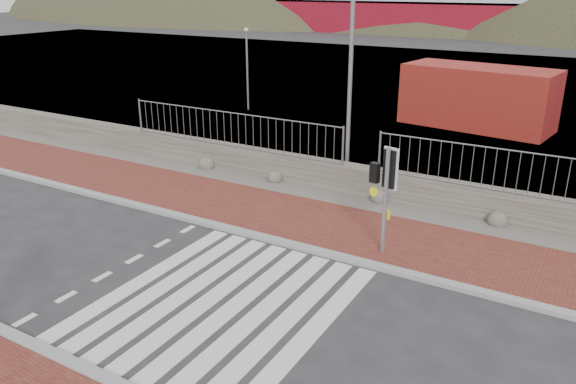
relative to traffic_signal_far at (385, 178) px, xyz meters
The scene contains 13 objects.
ground 4.69m from the traffic_signal_far, 118.59° to the right, with size 220.00×220.00×0.00m, color #28282B.
sidewalk_far 2.90m from the traffic_signal_far, 159.68° to the left, with size 40.00×3.00×0.08m, color brown.
kerb_near 7.30m from the traffic_signal_far, 106.83° to the right, with size 40.00×0.25×0.12m, color gray.
kerb_far 2.89m from the traffic_signal_far, 159.96° to the right, with size 40.00×0.25×0.12m, color gray.
zebra_crossing 4.69m from the traffic_signal_far, 118.59° to the right, with size 4.62×5.60×0.01m.
gravel_strip 3.94m from the traffic_signal_far, 126.52° to the left, with size 40.00×1.50×0.06m, color #59544C.
stone_wall 4.37m from the traffic_signal_far, 119.85° to the left, with size 40.00×0.60×0.90m, color #4D483F.
railing 3.97m from the traffic_signal_far, 120.93° to the left, with size 18.07×0.07×1.22m.
quay 24.32m from the traffic_signal_far, 94.83° to the left, with size 120.00×40.00×0.50m, color #4C4C4F.
water 59.22m from the traffic_signal_far, 91.98° to the left, with size 220.00×50.00×0.05m, color #3F4C54.
traffic_signal_far is the anchor object (origin of this frame).
streetlight 5.72m from the traffic_signal_far, 122.29° to the left, with size 1.58×0.68×7.69m.
shipping_container 14.36m from the traffic_signal_far, 93.88° to the left, with size 6.53×2.72×2.72m, color #993310.
Camera 1 is at (6.25, -8.10, 6.28)m, focal length 35.00 mm.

